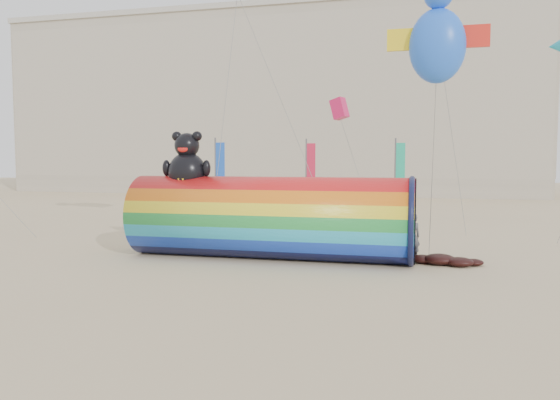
% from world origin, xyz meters
% --- Properties ---
extents(ground, '(160.00, 160.00, 0.00)m').
position_xyz_m(ground, '(0.00, 0.00, 0.00)').
color(ground, '#CCB58C').
rests_on(ground, ground).
extents(hotel_building, '(60.40, 15.40, 20.60)m').
position_xyz_m(hotel_building, '(-12.00, 45.95, 10.31)').
color(hotel_building, '#B7AD99').
rests_on(hotel_building, ground).
extents(windsock_assembly, '(11.06, 3.37, 5.10)m').
position_xyz_m(windsock_assembly, '(-0.21, 2.70, 1.69)').
color(windsock_assembly, red).
rests_on(windsock_assembly, ground).
extents(kite_handler, '(0.78, 0.67, 1.81)m').
position_xyz_m(kite_handler, '(5.22, 3.69, 0.91)').
color(kite_handler, '#505157').
rests_on(kite_handler, ground).
extents(fabric_bundle, '(2.62, 1.35, 0.41)m').
position_xyz_m(fabric_bundle, '(6.43, 2.96, 0.17)').
color(fabric_bundle, '#380E0A').
rests_on(fabric_bundle, ground).
extents(festival_banners, '(11.24, 3.49, 5.20)m').
position_xyz_m(festival_banners, '(-1.14, 15.57, 2.64)').
color(festival_banners, '#59595E').
rests_on(festival_banners, ground).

